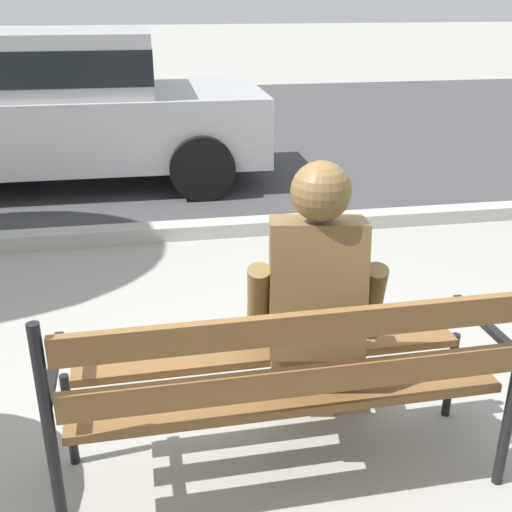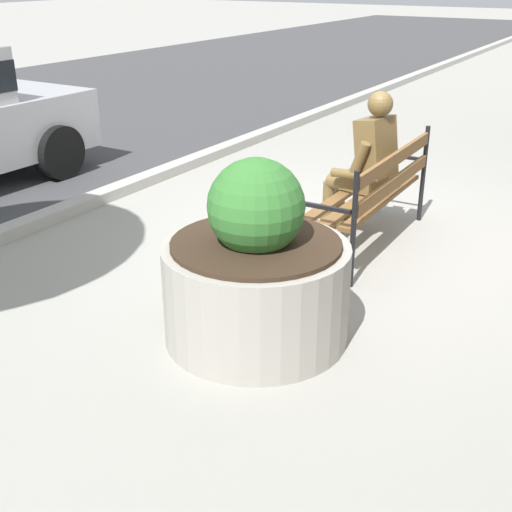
# 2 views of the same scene
# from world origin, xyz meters

# --- Properties ---
(ground_plane) EXTENTS (80.00, 80.00, 0.00)m
(ground_plane) POSITION_xyz_m (0.00, 0.00, 0.00)
(ground_plane) COLOR #9E9B93
(street_surface) EXTENTS (60.00, 9.00, 0.01)m
(street_surface) POSITION_xyz_m (0.00, 7.50, 0.00)
(street_surface) COLOR #424244
(street_surface) RESTS_ON ground
(curb_stone) EXTENTS (60.00, 0.20, 0.12)m
(curb_stone) POSITION_xyz_m (0.00, 2.90, 0.06)
(curb_stone) COLOR #B2AFA8
(curb_stone) RESTS_ON ground
(park_bench) EXTENTS (1.81, 0.57, 0.95)m
(park_bench) POSITION_xyz_m (-0.02, -0.08, 0.54)
(park_bench) COLOR brown
(park_bench) RESTS_ON ground
(bronze_statue_seated) EXTENTS (0.73, 0.79, 1.37)m
(bronze_statue_seated) POSITION_xyz_m (0.14, 0.13, 0.67)
(bronze_statue_seated) COLOR brown
(bronze_statue_seated) RESTS_ON ground
(parked_car_silver) EXTENTS (4.11, 1.95, 1.56)m
(parked_car_silver) POSITION_xyz_m (-1.36, 4.79, 0.84)
(parked_car_silver) COLOR #B7B7BC
(parked_car_silver) RESTS_ON ground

